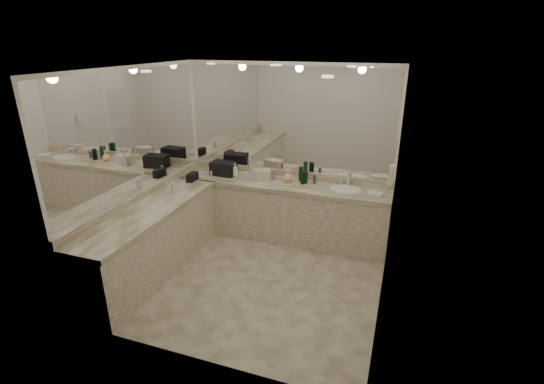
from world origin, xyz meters
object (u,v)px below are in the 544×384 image
at_px(soap_bottle_b, 254,174).
at_px(soap_bottle_c, 288,176).
at_px(soap_bottle_a, 235,170).
at_px(black_toiletry_bag, 223,168).
at_px(sink, 346,190).
at_px(cream_cosmetic_case, 261,175).
at_px(hand_towel, 375,194).
at_px(wall_phone, 391,175).

relative_size(soap_bottle_b, soap_bottle_c, 1.28).
distance_m(soap_bottle_a, soap_bottle_b, 0.35).
bearing_deg(black_toiletry_bag, sink, -1.01).
bearing_deg(cream_cosmetic_case, soap_bottle_c, -10.81).
relative_size(sink, hand_towel, 2.03).
relative_size(black_toiletry_bag, soap_bottle_a, 1.75).
relative_size(wall_phone, hand_towel, 1.11).
bearing_deg(sink, soap_bottle_c, 176.65).
xyz_separation_m(black_toiletry_bag, hand_towel, (2.33, -0.12, -0.09)).
relative_size(hand_towel, soap_bottle_a, 1.01).
relative_size(wall_phone, soap_bottle_a, 1.11).
distance_m(wall_phone, black_toiletry_bag, 2.61).
bearing_deg(hand_towel, black_toiletry_bag, 177.05).
distance_m(black_toiletry_bag, soap_bottle_b, 0.56).
height_order(black_toiletry_bag, soap_bottle_a, same).
xyz_separation_m(wall_phone, hand_towel, (-0.20, 0.41, -0.43)).
height_order(wall_phone, cream_cosmetic_case, wall_phone).
height_order(wall_phone, black_toiletry_bag, wall_phone).
xyz_separation_m(soap_bottle_b, soap_bottle_c, (0.49, 0.13, -0.02)).
bearing_deg(soap_bottle_a, sink, -0.04).
relative_size(cream_cosmetic_case, soap_bottle_a, 1.30).
distance_m(black_toiletry_bag, soap_bottle_c, 1.05).
xyz_separation_m(sink, cream_cosmetic_case, (-1.28, -0.00, 0.09)).
xyz_separation_m(wall_phone, black_toiletry_bag, (-2.53, 0.53, -0.34)).
bearing_deg(wall_phone, cream_cosmetic_case, 165.23).
distance_m(wall_phone, soap_bottle_c, 1.62).
height_order(cream_cosmetic_case, soap_bottle_c, soap_bottle_c).
bearing_deg(cream_cosmetic_case, sink, -18.22).
bearing_deg(cream_cosmetic_case, wall_phone, -33.07).
bearing_deg(cream_cosmetic_case, soap_bottle_a, 161.29).
height_order(wall_phone, soap_bottle_c, wall_phone).
relative_size(sink, black_toiletry_bag, 1.17).
bearing_deg(soap_bottle_b, hand_towel, -0.21).
bearing_deg(soap_bottle_c, cream_cosmetic_case, -172.51).
relative_size(soap_bottle_a, soap_bottle_c, 1.27).
xyz_separation_m(cream_cosmetic_case, soap_bottle_a, (-0.43, 0.00, 0.03)).
xyz_separation_m(hand_towel, soap_bottle_a, (-2.12, 0.09, 0.09)).
bearing_deg(soap_bottle_b, soap_bottle_a, 166.51).
distance_m(cream_cosmetic_case, soap_bottle_b, 0.12).
bearing_deg(wall_phone, soap_bottle_c, 159.61).
relative_size(sink, cream_cosmetic_case, 1.57).
xyz_separation_m(sink, hand_towel, (0.41, -0.09, 0.02)).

